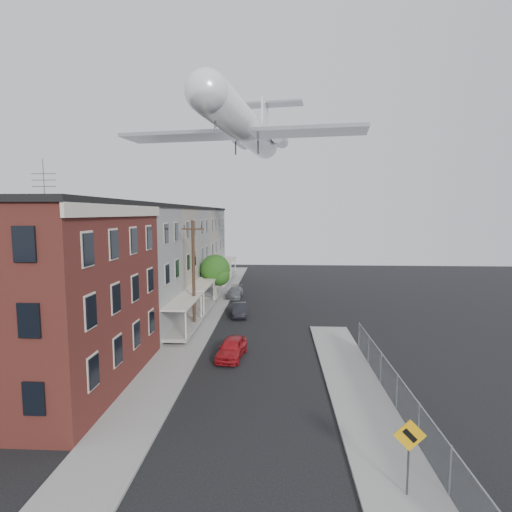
% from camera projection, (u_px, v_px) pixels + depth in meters
% --- Properties ---
extents(ground, '(120.00, 120.00, 0.00)m').
position_uv_depth(ground, '(244.00, 473.00, 14.77)').
color(ground, black).
rests_on(ground, ground).
extents(sidewalk_left, '(3.00, 62.00, 0.12)m').
position_uv_depth(sidewalk_left, '(208.00, 311.00, 38.88)').
color(sidewalk_left, gray).
rests_on(sidewalk_left, ground).
extents(sidewalk_right, '(3.00, 26.00, 0.12)m').
position_uv_depth(sidewalk_right, '(361.00, 400.00, 20.43)').
color(sidewalk_right, gray).
rests_on(sidewalk_right, ground).
extents(curb_left, '(0.15, 62.00, 0.14)m').
position_uv_depth(curb_left, '(223.00, 311.00, 38.80)').
color(curb_left, gray).
rests_on(curb_left, ground).
extents(curb_right, '(0.15, 26.00, 0.14)m').
position_uv_depth(curb_right, '(332.00, 399.00, 20.51)').
color(curb_right, gray).
rests_on(curb_right, ground).
extents(corner_building, '(10.31, 12.30, 12.15)m').
position_uv_depth(corner_building, '(36.00, 294.00, 21.79)').
color(corner_building, '#3A1912').
rests_on(corner_building, ground).
extents(row_house_a, '(11.98, 7.00, 10.30)m').
position_uv_depth(row_house_a, '(109.00, 270.00, 31.23)').
color(row_house_a, slate).
rests_on(row_house_a, ground).
extents(row_house_b, '(11.98, 7.00, 10.30)m').
position_uv_depth(row_house_b, '(140.00, 260.00, 38.18)').
color(row_house_b, gray).
rests_on(row_house_b, ground).
extents(row_house_c, '(11.98, 7.00, 10.30)m').
position_uv_depth(row_house_c, '(161.00, 253.00, 45.13)').
color(row_house_c, slate).
rests_on(row_house_c, ground).
extents(row_house_d, '(11.98, 7.00, 10.30)m').
position_uv_depth(row_house_d, '(176.00, 247.00, 52.08)').
color(row_house_d, gray).
rests_on(row_house_d, ground).
extents(row_house_e, '(11.98, 7.00, 10.30)m').
position_uv_depth(row_house_e, '(188.00, 243.00, 59.03)').
color(row_house_e, slate).
rests_on(row_house_e, ground).
extents(chainlink_fence, '(0.06, 18.06, 1.90)m').
position_uv_depth(chainlink_fence, '(397.00, 392.00, 19.26)').
color(chainlink_fence, gray).
rests_on(chainlink_fence, ground).
extents(warning_sign, '(1.10, 0.11, 2.80)m').
position_uv_depth(warning_sign, '(409.00, 446.00, 13.26)').
color(warning_sign, '#515156').
rests_on(warning_sign, ground).
extents(utility_pole, '(1.80, 0.26, 9.00)m').
position_uv_depth(utility_pole, '(194.00, 274.00, 32.43)').
color(utility_pole, black).
rests_on(utility_pole, ground).
extents(street_tree, '(3.22, 3.20, 5.20)m').
position_uv_depth(street_tree, '(216.00, 271.00, 42.40)').
color(street_tree, black).
rests_on(street_tree, ground).
extents(car_near, '(2.04, 4.06, 1.33)m').
position_uv_depth(car_near, '(232.00, 348.00, 26.45)').
color(car_near, '#AB161C').
rests_on(car_near, ground).
extents(car_mid, '(1.67, 3.80, 1.22)m').
position_uv_depth(car_mid, '(239.00, 310.00, 37.13)').
color(car_mid, black).
rests_on(car_mid, ground).
extents(car_far, '(1.82, 4.14, 1.18)m').
position_uv_depth(car_far, '(235.00, 293.00, 45.33)').
color(car_far, slate).
rests_on(car_far, ground).
extents(airplane, '(23.96, 27.36, 7.87)m').
position_uv_depth(airplane, '(246.00, 128.00, 40.24)').
color(airplane, white).
rests_on(airplane, ground).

